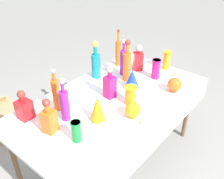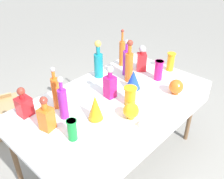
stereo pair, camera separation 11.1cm
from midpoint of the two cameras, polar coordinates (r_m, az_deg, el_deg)
ground_plane at (r=2.71m, az=1.21°, el=-15.59°), size 40.00×40.00×0.00m
display_table at (r=2.23m, az=1.91°, el=-3.61°), size 1.80×1.02×0.76m
tall_bottle_0 at (r=2.72m, az=3.49°, el=8.47°), size 0.06×0.06×0.41m
tall_bottle_1 at (r=2.49m, az=-1.84°, el=6.18°), size 0.09×0.09×0.39m
tall_bottle_2 at (r=2.06m, az=-11.25°, el=-0.49°), size 0.06×0.06×0.38m
tall_bottle_3 at (r=1.94m, az=-9.56°, el=-2.83°), size 0.07×0.07×0.37m
tall_bottle_4 at (r=2.54m, az=4.52°, el=6.43°), size 0.07×0.07×0.38m
tall_bottle_5 at (r=2.41m, az=5.26°, el=5.71°), size 0.08×0.08×0.42m
square_decanter_0 at (r=2.65m, az=7.99°, el=6.79°), size 0.14×0.14×0.28m
square_decanter_1 at (r=2.17m, az=1.00°, el=1.18°), size 0.09×0.09×0.31m
square_decanter_2 at (r=1.87m, az=-13.17°, el=-6.04°), size 0.11×0.11×0.28m
square_decanter_3 at (r=2.07m, az=-18.07°, el=-3.27°), size 0.11×0.11×0.25m
slender_vase_0 at (r=1.77m, az=-7.32°, el=-9.02°), size 0.08×0.08×0.17m
slender_vase_1 at (r=2.72m, az=14.42°, el=6.28°), size 0.09×0.09×0.20m
slender_vase_2 at (r=2.51m, az=11.86°, el=4.43°), size 0.09×0.09×0.20m
slender_vase_3 at (r=2.10m, az=5.69°, el=-1.36°), size 0.11×0.11×0.17m
fluted_vase_0 at (r=1.91m, az=-2.17°, el=-4.16°), size 0.12×0.12×0.22m
fluted_vase_1 at (r=2.32m, az=6.26°, el=2.26°), size 0.14×0.14×0.19m
round_bowl_0 at (r=1.96m, az=5.98°, el=-4.85°), size 0.13×0.13×0.14m
round_bowl_1 at (r=2.33m, az=15.76°, el=0.61°), size 0.13×0.13×0.14m
price_tag_left at (r=1.93m, az=8.50°, el=-7.75°), size 0.06×0.02×0.04m
cardboard_box_behind_left at (r=3.20m, az=-23.04°, el=-5.98°), size 0.59×0.57×0.42m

